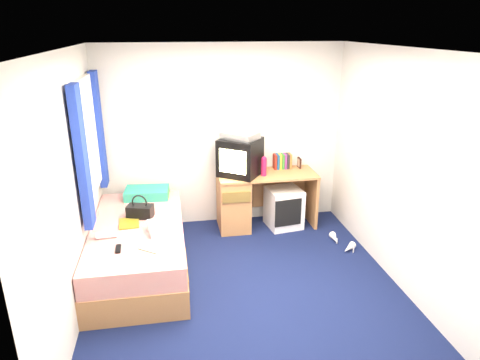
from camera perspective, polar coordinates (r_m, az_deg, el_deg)
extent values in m
plane|color=#0C1438|center=(4.63, 0.71, -14.09)|extent=(3.40, 3.40, 0.00)
plane|color=white|center=(3.84, 0.87, 17.06)|extent=(3.40, 3.40, 0.00)
plane|color=silver|center=(5.69, -2.35, 5.77)|extent=(3.20, 0.00, 3.20)
plane|color=silver|center=(2.60, 7.79, -12.72)|extent=(3.20, 0.00, 3.20)
plane|color=silver|center=(4.12, -21.66, -1.28)|extent=(0.00, 3.40, 3.40)
plane|color=silver|center=(4.64, 20.62, 1.14)|extent=(0.00, 3.40, 3.40)
cube|color=tan|center=(5.00, -13.20, -9.89)|extent=(1.00, 2.00, 0.30)
cube|color=brown|center=(4.64, -7.15, -11.90)|extent=(0.02, 0.70, 0.18)
cube|color=white|center=(4.87, -13.45, -7.13)|extent=(0.98, 1.98, 0.24)
cube|color=#1973A4|center=(5.52, -12.29, -1.70)|extent=(0.56, 0.38, 0.12)
cube|color=tan|center=(5.66, 3.60, 0.73)|extent=(1.30, 0.55, 0.03)
cube|color=tan|center=(5.71, -0.88, -3.07)|extent=(0.40, 0.52, 0.72)
cube|color=tan|center=(5.96, 9.44, -2.34)|extent=(0.04, 0.52, 0.72)
cube|color=tan|center=(6.04, 5.32, -0.92)|extent=(0.78, 0.03, 0.55)
cube|color=white|center=(5.83, 5.85, -3.68)|extent=(0.49, 0.49, 0.54)
cube|color=black|center=(5.53, 0.03, 3.11)|extent=(0.65, 0.64, 0.48)
cube|color=#E8E592|center=(5.33, -0.98, 2.47)|extent=(0.31, 0.22, 0.30)
cube|color=#AEAEB0|center=(5.45, 0.03, 5.95)|extent=(0.53, 0.52, 0.08)
cube|color=maroon|center=(5.82, 4.66, 2.46)|extent=(0.03, 0.13, 0.20)
cube|color=navy|center=(5.83, 5.00, 2.48)|extent=(0.03, 0.13, 0.20)
cube|color=gold|center=(5.84, 5.33, 2.49)|extent=(0.03, 0.13, 0.20)
cube|color=#337F33|center=(5.85, 5.66, 2.51)|extent=(0.03, 0.13, 0.20)
cube|color=#7F337F|center=(5.86, 5.99, 2.52)|extent=(0.03, 0.13, 0.20)
cube|color=#262626|center=(5.87, 6.32, 2.54)|extent=(0.03, 0.13, 0.20)
cube|color=#B26633|center=(5.88, 6.65, 2.55)|extent=(0.03, 0.13, 0.20)
cube|color=black|center=(5.91, 7.91, 2.30)|extent=(0.02, 0.12, 0.14)
cylinder|color=#BF1A49|center=(5.53, 3.19, 1.72)|extent=(0.09, 0.09, 0.23)
cylinder|color=white|center=(5.68, 2.55, 2.06)|extent=(0.07, 0.07, 0.20)
cube|color=black|center=(4.98, -13.17, -4.09)|extent=(0.32, 0.23, 0.14)
torus|color=black|center=(4.93, -13.27, -2.91)|extent=(0.17, 0.06, 0.18)
cube|color=white|center=(4.60, -10.06, -6.18)|extent=(0.37, 0.32, 0.11)
cube|color=yellow|center=(4.87, -14.58, -5.59)|extent=(0.23, 0.30, 0.01)
cylinder|color=white|center=(4.61, -17.39, -6.99)|extent=(0.20, 0.09, 0.07)
cube|color=orange|center=(4.28, -12.05, -9.12)|extent=(0.21, 0.18, 0.01)
cube|color=black|center=(4.37, -15.92, -8.81)|extent=(0.05, 0.16, 0.02)
cube|color=silver|center=(4.89, -19.85, 5.24)|extent=(0.02, 0.90, 1.10)
cube|color=white|center=(4.79, -20.57, 12.08)|extent=(0.06, 1.06, 0.08)
cube|color=white|center=(5.06, -18.96, -1.22)|extent=(0.06, 1.06, 0.08)
cube|color=navy|center=(4.33, -20.34, 2.70)|extent=(0.08, 0.24, 1.40)
cube|color=navy|center=(5.46, -18.30, 6.32)|extent=(0.08, 0.24, 1.40)
cone|color=white|center=(5.61, 12.52, -7.62)|extent=(0.11, 0.23, 0.09)
cone|color=white|center=(5.43, 14.29, -8.80)|extent=(0.23, 0.21, 0.09)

